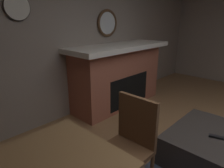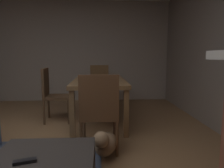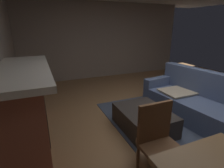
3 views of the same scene
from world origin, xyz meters
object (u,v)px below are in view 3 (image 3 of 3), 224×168
Objects in this scene: ottoman_coffee_table at (144,120)px; tv_remote at (152,110)px; couch at (198,103)px; fireplace at (25,105)px; small_dog at (145,156)px; dining_chair_west at (159,139)px.

tv_remote reaches higher than ottoman_coffee_table.
couch is at bearing 86.03° from ottoman_coffee_table.
fireplace is at bearing -105.01° from ottoman_coffee_table.
fireplace is 4.27× the size of small_dog.
couch is at bearing 79.16° from fireplace.
couch is 13.87× the size of tv_remote.
fireplace is at bearing -135.19° from dining_chair_west.
couch reaches higher than small_dog.
fireplace is at bearing -123.08° from tv_remote.
dining_chair_west reaches higher than couch.
ottoman_coffee_table is 2.08× the size of small_dog.
ottoman_coffee_table is at bearing 155.77° from dining_chair_west.
couch is 1.18m from ottoman_coffee_table.
fireplace reaches higher than couch.
tv_remote is at bearing 149.15° from dining_chair_west.
couch is 1.83m from dining_chair_west.
couch is 4.49× the size of small_dog.
ottoman_coffee_table is 0.92m from small_dog.
ottoman_coffee_table is 6.44× the size of tv_remote.
dining_chair_west is (0.88, -0.53, 0.15)m from tv_remote.
couch is 2.16× the size of ottoman_coffee_table.
tv_remote is 0.32× the size of small_dog.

